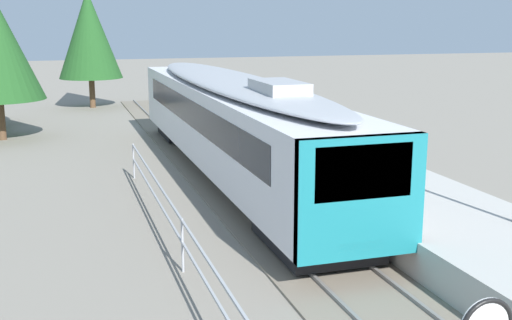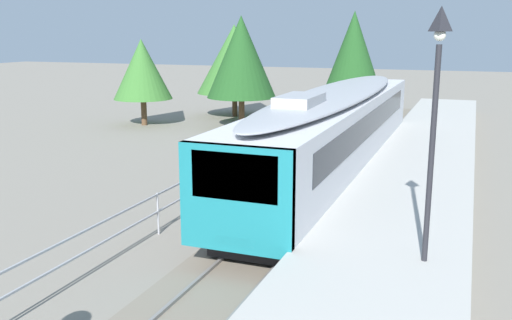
# 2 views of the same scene
# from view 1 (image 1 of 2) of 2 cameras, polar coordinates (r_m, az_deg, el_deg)

# --- Properties ---
(ground_plane) EXTENTS (160.00, 160.00, 0.00)m
(ground_plane) POSITION_cam_1_polar(r_m,az_deg,el_deg) (15.44, -6.14, -8.45)
(ground_plane) COLOR gray
(track_rails) EXTENTS (3.20, 60.00, 0.14)m
(track_rails) POSITION_cam_1_polar(r_m,az_deg,el_deg) (16.23, 4.38, -7.23)
(track_rails) COLOR slate
(track_rails) RESTS_ON ground
(commuter_train) EXTENTS (2.82, 20.52, 3.74)m
(commuter_train) POSITION_cam_1_polar(r_m,az_deg,el_deg) (22.24, -2.28, 3.78)
(commuter_train) COLOR silver
(commuter_train) RESTS_ON track_rails
(station_platform) EXTENTS (3.90, 60.00, 0.90)m
(station_platform) POSITION_cam_1_polar(r_m,az_deg,el_deg) (17.52, 14.36, -4.68)
(station_platform) COLOR #B7B5AD
(station_platform) RESTS_ON ground
(tree_distant_centre) EXTENTS (3.95, 3.95, 7.36)m
(tree_distant_centre) POSITION_cam_1_polar(r_m,az_deg,el_deg) (41.98, -14.73, 10.82)
(tree_distant_centre) COLOR brown
(tree_distant_centre) RESTS_ON ground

